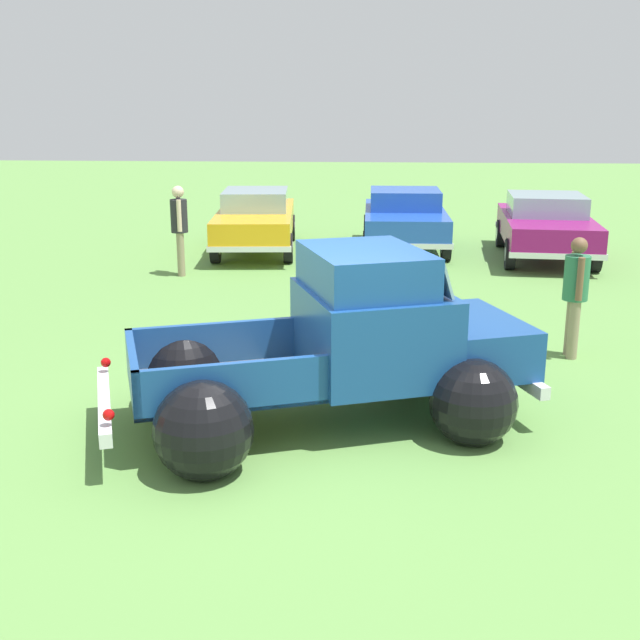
{
  "coord_description": "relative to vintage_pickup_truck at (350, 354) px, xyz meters",
  "views": [
    {
      "loc": [
        0.62,
        -8.11,
        3.42
      ],
      "look_at": [
        0.0,
        0.67,
        0.99
      ],
      "focal_mm": 44.28,
      "sensor_mm": 36.0,
      "label": 1
    }
  ],
  "objects": [
    {
      "name": "vintage_pickup_truck",
      "position": [
        0.0,
        0.0,
        0.0
      ],
      "size": [
        5.0,
        3.86,
        1.96
      ],
      "rotation": [
        0.0,
        0.0,
        0.34
      ],
      "color": "black",
      "rests_on": "ground"
    },
    {
      "name": "spectator_1",
      "position": [
        -3.71,
        7.41,
        0.29
      ],
      "size": [
        0.42,
        0.54,
        1.82
      ],
      "rotation": [
        0.0,
        0.0,
        3.41
      ],
      "color": "gray",
      "rests_on": "ground"
    },
    {
      "name": "show_car_0",
      "position": [
        -2.59,
        10.31,
        0.03
      ],
      "size": [
        2.18,
        4.77,
        1.43
      ],
      "rotation": [
        0.0,
        0.0,
        -1.49
      ],
      "color": "black",
      "rests_on": "ground"
    },
    {
      "name": "show_car_2",
      "position": [
        4.1,
        9.84,
        0.03
      ],
      "size": [
        2.26,
        4.52,
        1.43
      ],
      "rotation": [
        0.0,
        0.0,
        -1.65
      ],
      "color": "black",
      "rests_on": "ground"
    },
    {
      "name": "spectator_0",
      "position": [
        3.0,
        2.46,
        0.2
      ],
      "size": [
        0.35,
        0.53,
        1.68
      ],
      "rotation": [
        0.0,
        0.0,
        3.11
      ],
      "color": "gray",
      "rests_on": "ground"
    },
    {
      "name": "ground_plane",
      "position": [
        -0.37,
        -0.13,
        -0.76
      ],
      "size": [
        80.0,
        80.0,
        0.0
      ],
      "primitive_type": "plane",
      "color": "#609347"
    },
    {
      "name": "show_car_1",
      "position": [
        0.95,
        10.67,
        0.03
      ],
      "size": [
        1.99,
        4.15,
        1.43
      ],
      "rotation": [
        0.0,
        0.0,
        -1.56
      ],
      "color": "black",
      "rests_on": "ground"
    }
  ]
}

